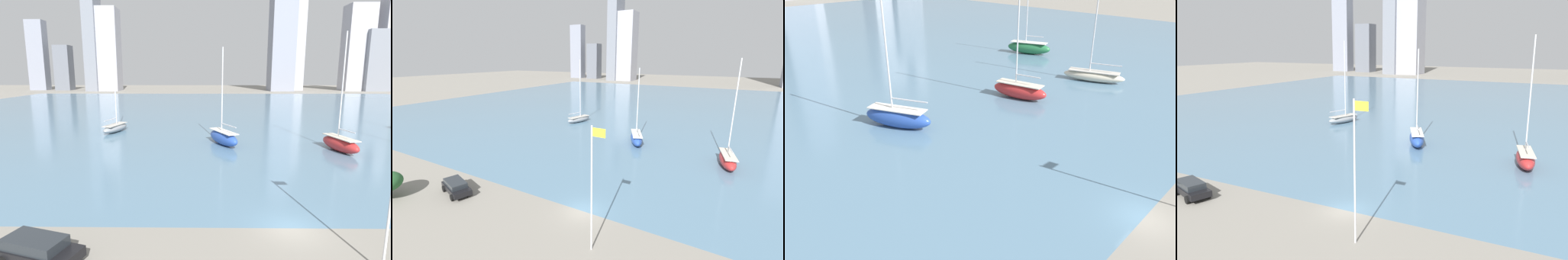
% 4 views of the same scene
% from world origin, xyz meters
% --- Properties ---
extents(ground_plane, '(500.00, 500.00, 0.00)m').
position_xyz_m(ground_plane, '(0.00, 0.00, 0.00)').
color(ground_plane, gray).
extents(harbor_water, '(180.00, 140.00, 0.00)m').
position_xyz_m(harbor_water, '(0.00, 70.00, 0.00)').
color(harbor_water, slate).
rests_on(harbor_water, ground_plane).
extents(flag_pole, '(1.24, 0.14, 11.28)m').
position_xyz_m(flag_pole, '(3.75, -4.73, 6.13)').
color(flag_pole, silver).
rests_on(flag_pole, ground_plane).
extents(distant_city_skyline, '(220.07, 24.20, 74.65)m').
position_xyz_m(distant_city_skyline, '(23.11, 169.41, 27.19)').
color(distant_city_skyline, gray).
rests_on(distant_city_skyline, ground_plane).
extents(sailboat_red, '(3.60, 7.65, 16.29)m').
position_xyz_m(sailboat_red, '(13.25, 21.73, 1.15)').
color(sailboat_red, '#B72828').
rests_on(sailboat_red, harbor_water).
extents(sailboat_gray, '(4.11, 7.72, 15.95)m').
position_xyz_m(sailboat_gray, '(-22.04, 35.47, 0.90)').
color(sailboat_gray, gray).
rests_on(sailboat_gray, harbor_water).
extents(sailboat_blue, '(5.10, 7.95, 14.55)m').
position_xyz_m(sailboat_blue, '(-2.78, 25.51, 1.18)').
color(sailboat_blue, '#284CA8').
rests_on(sailboat_blue, harbor_water).
extents(parked_wagon_black, '(5.32, 3.38, 1.61)m').
position_xyz_m(parked_wagon_black, '(-15.74, -4.21, 0.89)').
color(parked_wagon_black, black).
rests_on(parked_wagon_black, ground_plane).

